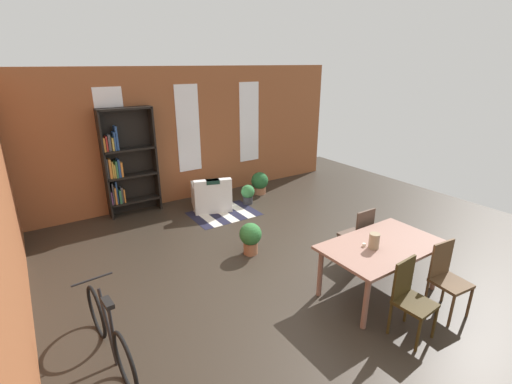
{
  "coord_description": "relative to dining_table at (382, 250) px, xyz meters",
  "views": [
    {
      "loc": [
        -3.22,
        -3.58,
        3.09
      ],
      "look_at": [
        0.14,
        1.48,
        0.88
      ],
      "focal_mm": 25.22,
      "sensor_mm": 36.0,
      "label": 1
    }
  ],
  "objects": [
    {
      "name": "dining_chair_near_right",
      "position": [
        0.38,
        -0.72,
        -0.16
      ],
      "size": [
        0.44,
        0.44,
        0.95
      ],
      "color": "brown",
      "rests_on": "ground"
    },
    {
      "name": "dining_table",
      "position": [
        0.0,
        0.0,
        0.0
      ],
      "size": [
        1.67,
        0.99,
        0.76
      ],
      "color": "#855E50",
      "rests_on": "ground"
    },
    {
      "name": "dining_chair_far_right",
      "position": [
        0.38,
        0.72,
        -0.16
      ],
      "size": [
        0.41,
        0.41,
        0.95
      ],
      "color": "#4B392E",
      "rests_on": "ground"
    },
    {
      "name": "window_pane_2",
      "position": [
        1.03,
        4.98,
        0.98
      ],
      "size": [
        0.55,
        0.02,
        1.96
      ],
      "primitive_type": "cube",
      "color": "white"
    },
    {
      "name": "armchair_white",
      "position": [
        -0.54,
        4.09,
        -0.39
      ],
      "size": [
        1.0,
        1.0,
        0.75
      ],
      "color": "silver",
      "rests_on": "ground"
    },
    {
      "name": "vase_on_table",
      "position": [
        -0.19,
        0.0,
        0.19
      ],
      "size": [
        0.14,
        0.14,
        0.21
      ],
      "primitive_type": "cylinder",
      "color": "#998466",
      "rests_on": "dining_table"
    },
    {
      "name": "bicycle_second",
      "position": [
        -3.43,
        0.81,
        -0.35
      ],
      "size": [
        0.44,
        1.62,
        0.87
      ],
      "color": "black",
      "rests_on": "ground"
    },
    {
      "name": "tealight_candle_1",
      "position": [
        -0.26,
        0.1,
        0.11
      ],
      "size": [
        0.04,
        0.04,
        0.04
      ],
      "primitive_type": "cylinder",
      "color": "silver",
      "rests_on": "dining_table"
    },
    {
      "name": "tealight_candle_0",
      "position": [
        -0.2,
        0.02,
        0.11
      ],
      "size": [
        0.04,
        0.04,
        0.05
      ],
      "primitive_type": "cylinder",
      "color": "silver",
      "rests_on": "dining_table"
    },
    {
      "name": "potted_plant_window",
      "position": [
        -0.91,
        1.91,
        -0.36
      ],
      "size": [
        0.38,
        0.38,
        0.55
      ],
      "color": "#9E6042",
      "rests_on": "ground"
    },
    {
      "name": "window_pane_1",
      "position": [
        -0.61,
        4.98,
        0.98
      ],
      "size": [
        0.55,
        0.02,
        1.96
      ],
      "primitive_type": "cube",
      "color": "white"
    },
    {
      "name": "potted_plant_corner",
      "position": [
        0.28,
        3.88,
        -0.42
      ],
      "size": [
        0.31,
        0.31,
        0.45
      ],
      "color": "#333338",
      "rests_on": "ground"
    },
    {
      "name": "window_pane_0",
      "position": [
        -2.25,
        4.98,
        0.98
      ],
      "size": [
        0.55,
        0.02,
        1.96
      ],
      "primitive_type": "cube",
      "color": "white"
    },
    {
      "name": "dining_chair_near_left",
      "position": [
        -0.38,
        -0.72,
        -0.16
      ],
      "size": [
        0.42,
        0.42,
        0.95
      ],
      "color": "#382B11",
      "rests_on": "ground"
    },
    {
      "name": "back_wall_brick",
      "position": [
        -0.61,
        5.05,
        0.83
      ],
      "size": [
        8.03,
        0.12,
        3.01
      ],
      "primitive_type": "cube",
      "color": "brown",
      "rests_on": "ground"
    },
    {
      "name": "bookshelf_tall",
      "position": [
        -2.11,
        4.81,
        0.44
      ],
      "size": [
        1.07,
        0.29,
        2.24
      ],
      "color": "black",
      "rests_on": "ground"
    },
    {
      "name": "potted_plant_by_shelf",
      "position": [
        0.88,
        4.28,
        -0.38
      ],
      "size": [
        0.42,
        0.42,
        0.55
      ],
      "color": "#9E6042",
      "rests_on": "ground"
    },
    {
      "name": "ground_plane",
      "position": [
        -0.61,
        0.91,
        -0.67
      ],
      "size": [
        10.59,
        10.59,
        0.0
      ],
      "primitive_type": "plane",
      "color": "#2F271F"
    },
    {
      "name": "striped_rug",
      "position": [
        -0.47,
        3.66,
        -0.67
      ],
      "size": [
        1.39,
        1.02,
        0.01
      ],
      "color": "#1E1E33",
      "rests_on": "ground"
    }
  ]
}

